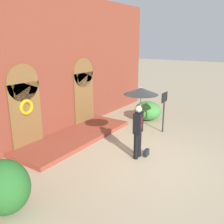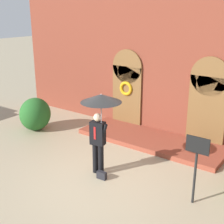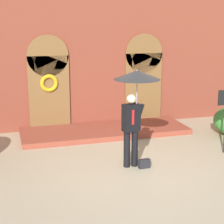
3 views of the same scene
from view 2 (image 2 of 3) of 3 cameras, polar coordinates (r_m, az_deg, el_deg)
ground_plane at (r=8.90m, az=-2.82°, el=-11.85°), size 80.00×80.00×0.00m
building_facade at (r=11.37m, az=10.34°, el=8.94°), size 14.00×2.30×5.60m
person_with_umbrella at (r=8.29m, az=-2.16°, el=0.34°), size 1.10×1.10×2.36m
handbag at (r=8.78m, az=-1.89°, el=-11.48°), size 0.29×0.14×0.22m
sign_post at (r=7.55m, az=15.17°, el=-8.34°), size 0.56×0.06×1.72m
shrub_left at (r=12.34m, az=-13.87°, el=-0.37°), size 1.12×1.23×1.27m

